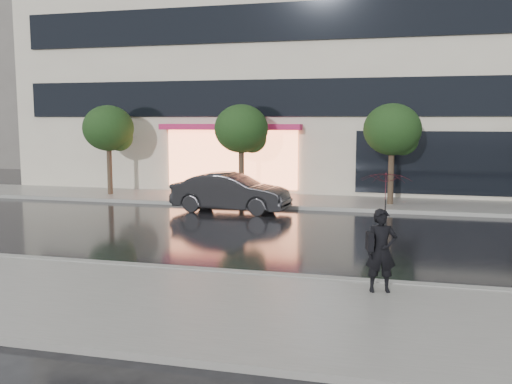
% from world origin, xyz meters
% --- Properties ---
extents(ground, '(120.00, 120.00, 0.00)m').
position_xyz_m(ground, '(0.00, 0.00, 0.00)').
color(ground, black).
rests_on(ground, ground).
extents(sidewalk_near, '(60.00, 4.50, 0.12)m').
position_xyz_m(sidewalk_near, '(0.00, -3.25, 0.06)').
color(sidewalk_near, slate).
rests_on(sidewalk_near, ground).
extents(sidewalk_far, '(60.00, 3.50, 0.12)m').
position_xyz_m(sidewalk_far, '(0.00, 10.25, 0.06)').
color(sidewalk_far, slate).
rests_on(sidewalk_far, ground).
extents(curb_near, '(60.00, 0.25, 0.14)m').
position_xyz_m(curb_near, '(0.00, -1.00, 0.07)').
color(curb_near, gray).
rests_on(curb_near, ground).
extents(curb_far, '(60.00, 0.25, 0.14)m').
position_xyz_m(curb_far, '(0.00, 8.50, 0.07)').
color(curb_far, gray).
rests_on(curb_far, ground).
extents(office_building, '(30.00, 12.76, 18.00)m').
position_xyz_m(office_building, '(-0.00, 17.97, 9.00)').
color(office_building, beige).
rests_on(office_building, ground).
extents(tree_far_west, '(2.20, 2.20, 3.99)m').
position_xyz_m(tree_far_west, '(-8.94, 10.03, 2.92)').
color(tree_far_west, '#33261C').
rests_on(tree_far_west, ground).
extents(tree_mid_west, '(2.20, 2.20, 3.99)m').
position_xyz_m(tree_mid_west, '(-2.94, 10.03, 2.92)').
color(tree_mid_west, '#33261C').
rests_on(tree_mid_west, ground).
extents(tree_mid_east, '(2.20, 2.20, 3.99)m').
position_xyz_m(tree_mid_east, '(3.06, 10.03, 2.92)').
color(tree_mid_east, '#33261C').
rests_on(tree_mid_east, ground).
extents(parked_car, '(4.40, 1.78, 1.42)m').
position_xyz_m(parked_car, '(-2.67, 7.40, 0.71)').
color(parked_car, black).
rests_on(parked_car, ground).
extents(pedestrian_with_umbrella, '(1.15, 1.17, 2.30)m').
position_xyz_m(pedestrian_with_umbrella, '(3.10, -1.68, 1.66)').
color(pedestrian_with_umbrella, black).
rests_on(pedestrian_with_umbrella, sidewalk_near).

